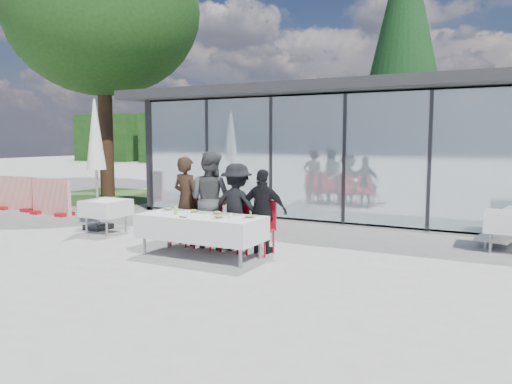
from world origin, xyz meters
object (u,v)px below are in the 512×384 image
at_px(diner_a, 186,201).
at_px(diner_chair_a, 186,218).
at_px(diner_d, 263,211).
at_px(spare_table_right, 510,222).
at_px(spare_table_left, 106,208).
at_px(folded_eyeglasses, 183,217).
at_px(dining_table, 201,227).
at_px(diner_c, 237,207).
at_px(diner_b, 210,200).
at_px(diner_chair_c, 236,222).
at_px(plate_d, 250,217).
at_px(plate_c, 217,213).
at_px(juice_bottle, 176,210).
at_px(lounger, 503,231).
at_px(deciduous_tree, 102,13).
at_px(market_umbrella, 96,143).
at_px(plate_b, 194,211).
at_px(plate_extra, 219,217).
at_px(diner_chair_d, 263,224).
at_px(conifer_tree, 404,39).
at_px(diner_chair_b, 210,220).
at_px(plate_a, 168,209).

distance_m(diner_a, diner_chair_a, 0.34).
distance_m(diner_d, spare_table_right, 4.59).
height_order(diner_d, spare_table_left, diner_d).
distance_m(folded_eyeglasses, spare_table_left, 3.31).
bearing_deg(dining_table, diner_c, 69.48).
bearing_deg(dining_table, diner_b, 111.23).
bearing_deg(diner_chair_c, plate_d, -45.80).
bearing_deg(plate_c, spare_table_left, 167.52).
bearing_deg(juice_bottle, plate_c, 24.99).
distance_m(lounger, deciduous_tree, 14.62).
xyz_separation_m(diner_a, market_umbrella, (-2.80, 0.40, 1.11)).
height_order(diner_a, deciduous_tree, deciduous_tree).
distance_m(plate_b, plate_extra, 0.85).
relative_size(diner_d, plate_d, 6.57).
bearing_deg(market_umbrella, diner_chair_d, -5.32).
height_order(diner_a, plate_d, diner_a).
height_order(plate_c, plate_extra, same).
xyz_separation_m(lounger, conifer_tree, (-4.00, 9.44, 5.73)).
bearing_deg(diner_chair_c, diner_d, 2.48).
bearing_deg(diner_d, plate_extra, 63.73).
xyz_separation_m(diner_d, conifer_tree, (-0.11, 12.44, 5.21)).
xyz_separation_m(diner_c, deciduous_tree, (-8.56, 5.44, 5.66)).
distance_m(diner_d, folded_eyeglasses, 1.49).
height_order(diner_c, market_umbrella, market_umbrella).
distance_m(juice_bottle, spare_table_right, 6.15).
xyz_separation_m(diner_d, plate_extra, (-0.34, -0.97, 0.00)).
bearing_deg(diner_c, juice_bottle, 49.24).
bearing_deg(deciduous_tree, juice_bottle, -39.03).
bearing_deg(diner_chair_a, diner_a, 90.00).
distance_m(diner_a, plate_c, 1.24).
distance_m(diner_chair_a, juice_bottle, 1.02).
xyz_separation_m(diner_chair_d, folded_eyeglasses, (-0.97, -1.10, 0.22)).
bearing_deg(folded_eyeglasses, diner_chair_d, 48.58).
height_order(diner_chair_b, plate_c, diner_chair_b).
xyz_separation_m(diner_chair_d, plate_d, (0.09, -0.66, 0.24)).
xyz_separation_m(spare_table_right, market_umbrella, (-8.51, -1.83, 1.44)).
bearing_deg(diner_a, plate_d, 166.97).
relative_size(plate_a, plate_extra, 1.00).
relative_size(plate_a, conifer_tree, 0.02).
relative_size(diner_chair_c, plate_b, 4.14).
height_order(diner_d, plate_d, diner_d).
relative_size(diner_a, conifer_tree, 0.17).
xyz_separation_m(plate_b, folded_eyeglasses, (0.14, -0.52, -0.02)).
bearing_deg(deciduous_tree, plate_extra, -36.17).
height_order(diner_b, diner_chair_d, diner_b).
relative_size(diner_d, plate_a, 6.57).
distance_m(diner_chair_c, folded_eyeglasses, 1.20).
distance_m(diner_chair_b, plate_extra, 1.26).
bearing_deg(diner_d, plate_c, 37.08).
bearing_deg(plate_extra, diner_d, 70.53).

